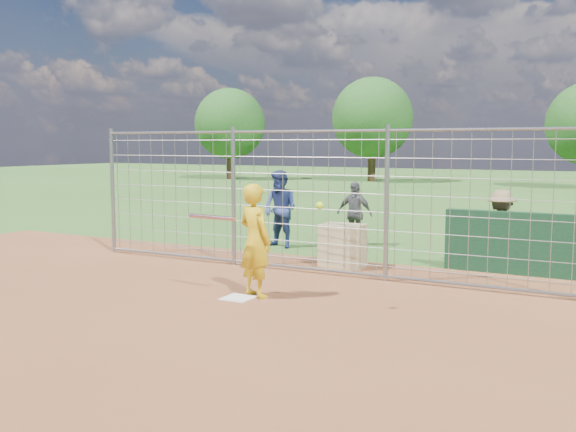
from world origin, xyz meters
The scene contains 11 objects.
ground centered at (0.00, 0.00, 0.00)m, with size 100.00×100.00×0.00m, color #2D591E.
infield_dirt centered at (0.00, -3.00, 0.01)m, with size 18.00×18.00×0.00m, color brown.
home_plate centered at (0.00, -0.20, 0.01)m, with size 0.43×0.43×0.02m, color silver.
dugout_wall centered at (3.40, 3.60, 0.55)m, with size 2.60×0.20×1.10m, color #11381E.
batter centered at (0.15, 0.04, 0.85)m, with size 0.62×0.41×1.70m, color gold.
bystander_a centered at (-1.73, 4.23, 0.85)m, with size 0.83×0.65×1.71m, color navy.
bystander_b centered at (-0.42, 5.30, 0.72)m, with size 0.85×0.35×1.44m, color #515055.
bystander_c centered at (3.00, 3.94, 0.73)m, with size 0.94×0.54×1.46m, color olive.
equipment_bin centered at (0.38, 2.81, 0.40)m, with size 0.80×0.55×0.80m, color tan.
equipment_in_play centered at (0.04, -0.30, 1.27)m, with size 2.25×0.16×0.34m.
backstop_fence centered at (0.00, 2.00, 1.26)m, with size 9.08×0.08×2.60m.
Camera 1 is at (5.03, -8.04, 2.28)m, focal length 40.00 mm.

